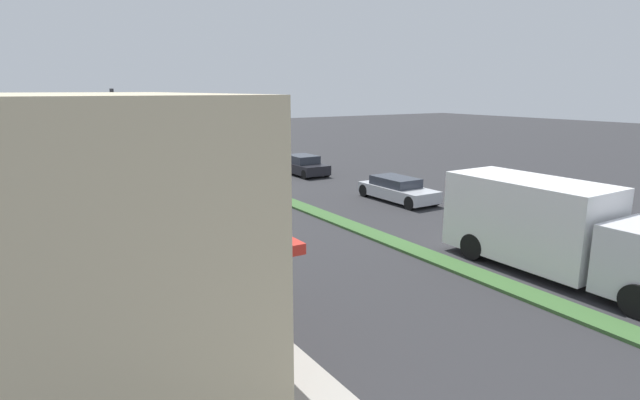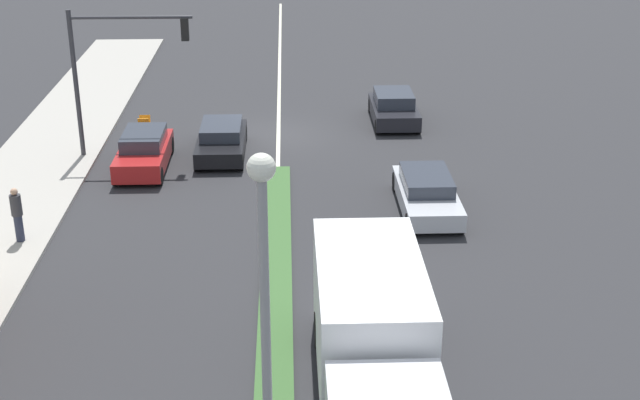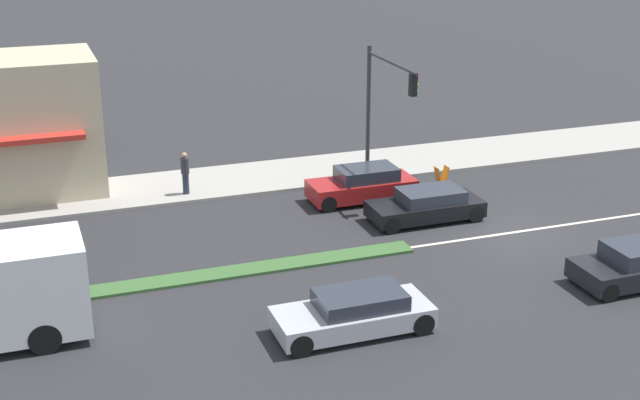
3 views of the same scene
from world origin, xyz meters
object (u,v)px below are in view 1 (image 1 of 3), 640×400
(sedan_silver, at_px, (397,189))
(traffic_signal_main, at_px, (146,127))
(pedestrian, at_px, (157,227))
(hatchback_red, at_px, (181,195))
(suv_black, at_px, (225,186))
(delivery_truck, at_px, (553,228))
(warning_aframe_sign, at_px, (151,188))
(sedan_dark, at_px, (303,166))

(sedan_silver, bearing_deg, traffic_signal_main, -26.75)
(traffic_signal_main, bearing_deg, sedan_silver, 153.25)
(pedestrian, bearing_deg, hatchback_red, -113.59)
(traffic_signal_main, relative_size, hatchback_red, 1.32)
(traffic_signal_main, bearing_deg, suv_black, -177.36)
(pedestrian, distance_m, delivery_truck, 13.06)
(traffic_signal_main, relative_size, pedestrian, 3.23)
(traffic_signal_main, distance_m, warning_aframe_sign, 4.32)
(warning_aframe_sign, height_order, delivery_truck, delivery_truck)
(warning_aframe_sign, height_order, suv_black, suv_black)
(pedestrian, bearing_deg, delivery_truck, 140.41)
(traffic_signal_main, relative_size, sedan_silver, 1.24)
(hatchback_red, bearing_deg, sedan_dark, -152.11)
(delivery_truck, distance_m, suv_black, 16.92)
(hatchback_red, distance_m, suv_black, 3.15)
(hatchback_red, relative_size, suv_black, 0.99)
(suv_black, bearing_deg, warning_aframe_sign, -34.84)
(suv_black, relative_size, sedan_silver, 0.95)
(suv_black, distance_m, sedan_dark, 8.16)
(warning_aframe_sign, bearing_deg, suv_black, 145.16)
(suv_black, bearing_deg, delivery_truck, 105.09)
(suv_black, bearing_deg, hatchback_red, 27.29)
(warning_aframe_sign, relative_size, suv_black, 0.20)
(delivery_truck, xyz_separation_m, sedan_silver, (-2.80, -10.53, -0.87))
(hatchback_red, xyz_separation_m, suv_black, (-2.80, -1.44, -0.07))
(pedestrian, height_order, hatchback_red, pedestrian)
(warning_aframe_sign, xyz_separation_m, hatchback_red, (-0.53, 3.77, 0.23))
(hatchback_red, height_order, suv_black, hatchback_red)
(traffic_signal_main, height_order, warning_aframe_sign, traffic_signal_main)
(delivery_truck, bearing_deg, suv_black, -74.91)
(sedan_silver, bearing_deg, warning_aframe_sign, -37.59)
(pedestrian, bearing_deg, sedan_dark, -137.36)
(sedan_silver, bearing_deg, sedan_dark, -90.00)
(pedestrian, relative_size, hatchback_red, 0.41)
(traffic_signal_main, height_order, pedestrian, traffic_signal_main)
(delivery_truck, bearing_deg, traffic_signal_main, -62.71)
(warning_aframe_sign, xyz_separation_m, sedan_dark, (-10.53, -1.53, 0.20))
(warning_aframe_sign, distance_m, sedan_dark, 10.65)
(delivery_truck, relative_size, sedan_dark, 1.92)
(hatchback_red, bearing_deg, traffic_signal_main, -48.32)
(traffic_signal_main, relative_size, delivery_truck, 0.75)
(pedestrian, bearing_deg, traffic_signal_main, -102.52)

